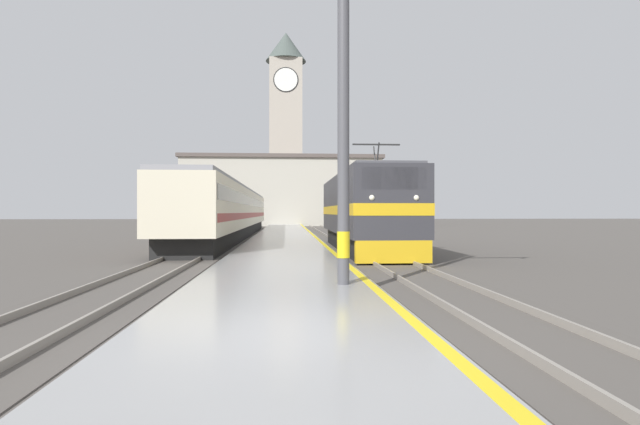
# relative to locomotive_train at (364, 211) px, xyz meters

# --- Properties ---
(ground_plane) EXTENTS (200.00, 200.00, 0.00)m
(ground_plane) POSITION_rel_locomotive_train_xyz_m (-3.91, 12.40, -1.96)
(ground_plane) COLOR #514C47
(platform) EXTENTS (4.31, 140.00, 0.27)m
(platform) POSITION_rel_locomotive_train_xyz_m (-3.91, 7.40, -1.82)
(platform) COLOR #999999
(platform) RESTS_ON ground
(rail_track_near) EXTENTS (2.84, 140.00, 0.16)m
(rail_track_near) POSITION_rel_locomotive_train_xyz_m (0.00, 7.40, -1.93)
(rail_track_near) COLOR #514C47
(rail_track_near) RESTS_ON ground
(rail_track_far) EXTENTS (2.83, 140.00, 0.16)m
(rail_track_far) POSITION_rel_locomotive_train_xyz_m (-7.90, 7.40, -1.93)
(rail_track_far) COLOR #514C47
(rail_track_far) RESTS_ON ground
(locomotive_train) EXTENTS (2.92, 14.21, 4.80)m
(locomotive_train) POSITION_rel_locomotive_train_xyz_m (0.00, 0.00, 0.00)
(locomotive_train) COLOR black
(locomotive_train) RESTS_ON ground
(passenger_train) EXTENTS (2.92, 39.45, 3.69)m
(passenger_train) POSITION_rel_locomotive_train_xyz_m (-7.90, 14.23, 0.04)
(passenger_train) COLOR black
(passenger_train) RESTS_ON ground
(catenary_mast) EXTENTS (2.81, 0.29, 8.46)m
(catenary_mast) POSITION_rel_locomotive_train_xyz_m (-2.42, -13.16, 2.53)
(catenary_mast) COLOR #4C4C51
(catenary_mast) RESTS_ON platform
(clock_tower) EXTENTS (6.22, 6.22, 29.76)m
(clock_tower) POSITION_rel_locomotive_train_xyz_m (-3.90, 53.08, 13.92)
(clock_tower) COLOR #ADA393
(clock_tower) RESTS_ON ground
(station_building) EXTENTS (27.74, 8.97, 9.70)m
(station_building) POSITION_rel_locomotive_train_xyz_m (-4.45, 46.25, 2.91)
(station_building) COLOR #B7B2A3
(station_building) RESTS_ON ground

